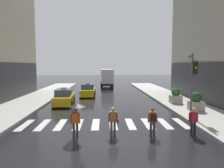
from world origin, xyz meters
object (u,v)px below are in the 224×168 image
pedestrian_with_handbag (113,120)px  planter_near_corner (196,102)px  taxi_lead (64,98)px  taxi_second (88,91)px  pedestrian_with_backpack (153,120)px  planter_mid_block (176,96)px  box_truck (107,77)px  traffic_light_pole (193,76)px  pedestrian_with_umbrella (77,111)px  pedestrian_plain_coat (193,120)px

pedestrian_with_handbag → planter_near_corner: bearing=37.3°
taxi_lead → taxi_second: 6.30m
pedestrian_with_handbag → pedestrian_with_backpack: bearing=-6.0°
planter_near_corner → planter_mid_block: (-0.49, 3.65, 0.00)m
taxi_lead → planter_near_corner: bearing=-18.9°
box_truck → planter_near_corner: size_ratio=4.75×
traffic_light_pole → taxi_lead: size_ratio=1.04×
pedestrian_with_umbrella → pedestrian_plain_coat: bearing=-0.4°
traffic_light_pole → taxi_second: 15.30m
traffic_light_pole → box_truck: traffic_light_pole is taller
pedestrian_with_handbag → box_truck: bearing=89.7°
box_truck → pedestrian_plain_coat: bearing=-81.1°
traffic_light_pole → pedestrian_with_umbrella: (-8.21, -3.70, -1.74)m
box_truck → pedestrian_with_umbrella: size_ratio=3.92×
box_truck → traffic_light_pole: bearing=-76.3°
traffic_light_pole → planter_near_corner: bearing=59.4°
taxi_lead → pedestrian_with_backpack: size_ratio=2.80×
traffic_light_pole → planter_near_corner: traffic_light_pole is taller
taxi_lead → box_truck: 19.03m
pedestrian_with_umbrella → planter_mid_block: size_ratio=1.21×
taxi_second → planter_mid_block: bearing=-34.0°
taxi_lead → traffic_light_pole: bearing=-30.3°
box_truck → pedestrian_with_backpack: size_ratio=4.60×
taxi_lead → pedestrian_with_backpack: 12.17m
planter_near_corner → traffic_light_pole: bearing=-120.6°
box_truck → pedestrian_with_handbag: size_ratio=4.60×
traffic_light_pole → pedestrian_with_backpack: bearing=-136.4°
box_truck → pedestrian_with_handbag: box_truck is taller
traffic_light_pole → planter_near_corner: 3.47m
taxi_second → box_truck: 12.77m
taxi_second → taxi_lead: bearing=-108.7°
taxi_lead → planter_mid_block: (11.58, -0.49, 0.15)m
pedestrian_with_backpack → pedestrian_with_umbrella: bearing=179.5°
taxi_lead → pedestrian_with_umbrella: 10.37m
traffic_light_pole → pedestrian_plain_coat: 4.69m
planter_mid_block → taxi_lead: bearing=177.6°
traffic_light_pole → planter_mid_block: size_ratio=3.00×
traffic_light_pole → pedestrian_with_handbag: traffic_light_pole is taller
taxi_second → planter_near_corner: taxi_second is taller
box_truck → pedestrian_with_handbag: bearing=-90.3°
pedestrian_with_umbrella → pedestrian_plain_coat: size_ratio=1.18×
traffic_light_pole → planter_mid_block: 6.34m
pedestrian_with_umbrella → pedestrian_with_backpack: bearing=-0.5°
traffic_light_pole → pedestrian_plain_coat: (-1.58, -3.75, -2.32)m
pedestrian_with_handbag → pedestrian_plain_coat: size_ratio=1.00×
pedestrian_plain_coat → planter_mid_block: 9.86m
taxi_lead → taxi_second: bearing=71.3°
pedestrian_with_umbrella → pedestrian_with_backpack: pedestrian_with_umbrella is taller
traffic_light_pole → pedestrian_plain_coat: bearing=-112.9°
pedestrian_with_handbag → planter_near_corner: (7.44, 5.67, -0.06)m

